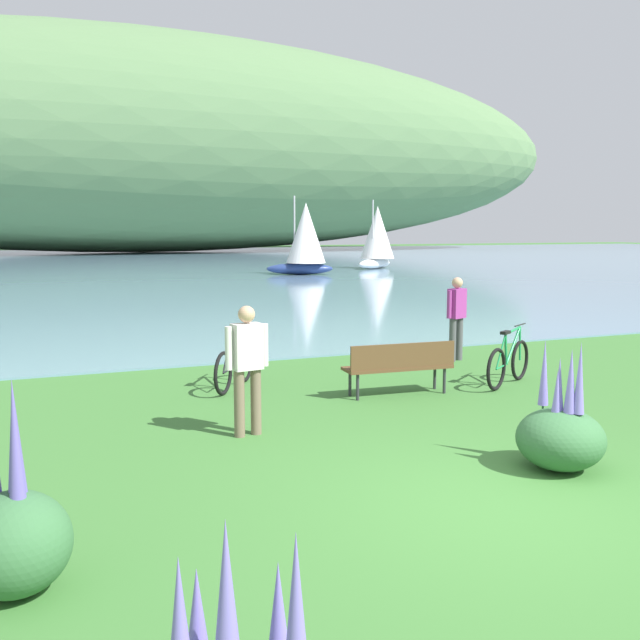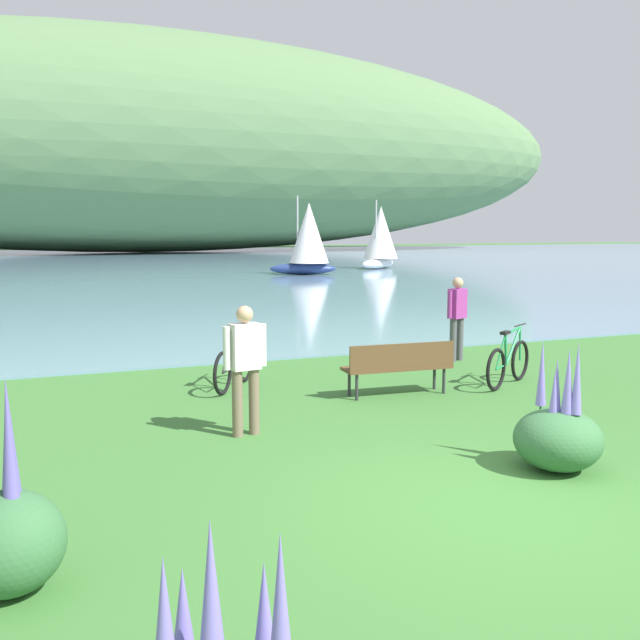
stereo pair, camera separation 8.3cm
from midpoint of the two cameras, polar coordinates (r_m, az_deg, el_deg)
name	(u,v)px [view 1 (the left image)]	position (r m, az deg, el deg)	size (l,w,h in m)	color
ground_plane	(508,507)	(7.40, 14.43, -14.27)	(200.00, 200.00, 0.00)	#3D7533
bay_water	(91,266)	(53.92, -17.88, 4.16)	(180.00, 80.00, 0.04)	#6B8EA8
distant_hillside	(139,143)	(81.79, -14.26, 13.53)	(103.81, 28.00, 23.52)	#567A4C
park_bench_near_camera	(400,364)	(11.60, 6.18, -3.50)	(1.83, 0.60, 0.88)	brown
bicycle_leaning_near_bench	(509,362)	(12.74, 14.64, -3.29)	(1.55, 0.96, 1.01)	black
bicycle_beside_path	(235,365)	(12.18, -7.02, -3.58)	(1.09, 1.46, 1.01)	black
person_at_shoreline	(457,313)	(14.75, 10.69, 0.53)	(0.57, 0.35, 1.71)	#4C4C51
person_on_the_grass	(247,362)	(9.30, -6.09, -3.35)	(0.60, 0.28, 1.71)	#72604C
echium_bush_closest_to_camera	(561,435)	(8.53, 18.39, -8.72)	(0.98, 0.98, 1.47)	#386B3D
echium_bush_mid_cluster	(14,536)	(5.95, -23.63, -15.52)	(0.83, 0.83, 1.65)	#386B3D
sailboat_nearest_to_shore	(305,238)	(41.05, -1.26, 6.59)	(3.95, 2.85, 4.47)	navy
sailboat_mid_bay	(377,236)	(47.36, 4.53, 6.66)	(3.72, 3.30, 4.46)	white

